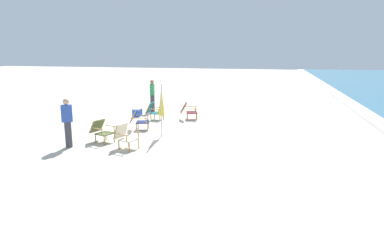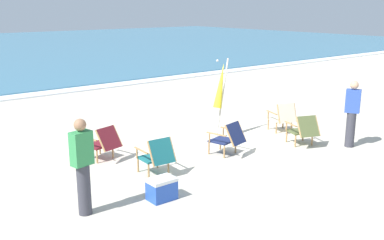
# 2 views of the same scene
# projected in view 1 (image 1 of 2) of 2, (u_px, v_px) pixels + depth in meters

# --- Properties ---
(ground_plane) EXTENTS (80.00, 80.00, 0.00)m
(ground_plane) POSITION_uv_depth(u_px,v_px,m) (148.00, 131.00, 13.46)
(ground_plane) COLOR beige
(beach_chair_front_right) EXTENTS (0.75, 0.89, 0.78)m
(beach_chair_front_right) POSITION_uv_depth(u_px,v_px,m) (188.00, 110.00, 15.59)
(beach_chair_front_right) COLOR maroon
(beach_chair_front_right) RESTS_ON ground
(beach_chair_front_left) EXTENTS (0.76, 0.83, 0.82)m
(beach_chair_front_left) POSITION_uv_depth(u_px,v_px,m) (125.00, 136.00, 11.11)
(beach_chair_front_left) COLOR beige
(beach_chair_front_left) RESTS_ON ground
(beach_chair_back_right) EXTENTS (0.81, 0.92, 0.78)m
(beach_chair_back_right) POSITION_uv_depth(u_px,v_px,m) (101.00, 130.00, 11.89)
(beach_chair_back_right) COLOR #515B33
(beach_chair_back_right) RESTS_ON ground
(beach_chair_mid_center) EXTENTS (0.73, 0.86, 0.79)m
(beach_chair_mid_center) POSITION_uv_depth(u_px,v_px,m) (138.00, 120.00, 13.60)
(beach_chair_mid_center) COLOR #19234C
(beach_chair_mid_center) RESTS_ON ground
(beach_chair_back_left) EXTENTS (0.62, 0.76, 0.80)m
(beach_chair_back_left) POSITION_uv_depth(u_px,v_px,m) (154.00, 111.00, 15.50)
(beach_chair_back_left) COLOR #196066
(beach_chair_back_left) RESTS_ON ground
(umbrella_furled_yellow) EXTENTS (0.67, 0.38, 2.06)m
(umbrella_furled_yellow) POSITION_uv_depth(u_px,v_px,m) (161.00, 101.00, 12.32)
(umbrella_furled_yellow) COLOR #B7B2A8
(umbrella_furled_yellow) RESTS_ON ground
(person_near_chairs) EXTENTS (0.34, 0.39, 1.63)m
(person_near_chairs) POSITION_uv_depth(u_px,v_px,m) (67.00, 122.00, 11.16)
(person_near_chairs) COLOR #383842
(person_near_chairs) RESTS_ON ground
(person_by_waterline) EXTENTS (0.37, 0.26, 1.63)m
(person_by_waterline) POSITION_uv_depth(u_px,v_px,m) (152.00, 95.00, 17.41)
(person_by_waterline) COLOR #383842
(person_by_waterline) RESTS_ON ground
(cooler_box) EXTENTS (0.49, 0.35, 0.40)m
(cooler_box) POSITION_uv_depth(u_px,v_px,m) (137.00, 112.00, 16.35)
(cooler_box) COLOR blue
(cooler_box) RESTS_ON ground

